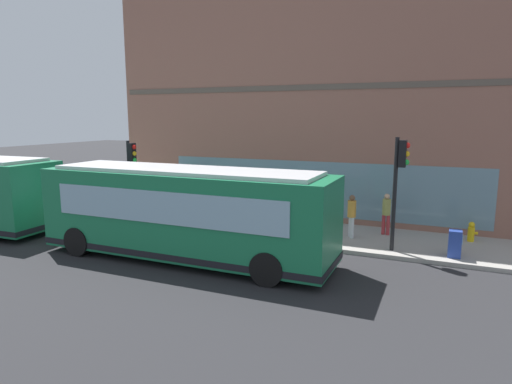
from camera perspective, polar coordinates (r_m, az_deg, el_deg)
The scene contains 10 objects.
ground at distance 14.01m, azimuth 0.32°, elevation -9.95°, with size 120.00×120.00×0.00m, color #262628.
sidewalk_curb at distance 18.03m, azimuth 5.94°, elevation -5.26°, with size 3.80×40.00×0.15m, color #9E9991.
building_corner at distance 23.86m, azimuth 11.06°, elevation 11.20°, with size 9.53×20.15×10.84m.
city_bus_nearside at distance 14.75m, azimuth -9.27°, elevation -2.79°, with size 2.62×10.05×3.07m.
traffic_light_near_corner at distance 15.54m, azimuth 18.11°, elevation 2.42°, with size 0.32×0.49×3.90m.
traffic_light_down_block at distance 19.88m, azimuth -15.88°, elevation 3.32°, with size 0.32×0.49×3.56m.
fire_hydrant at distance 18.20m, azimuth 26.14°, elevation -4.66°, with size 0.35×0.35×0.74m.
pedestrian_by_light_pole at distance 17.14m, azimuth 12.30°, elevation -2.70°, with size 0.32×0.32×1.65m.
pedestrian_near_hydrant at distance 17.88m, azimuth 16.55°, elevation -2.42°, with size 0.32×0.32×1.63m.
newspaper_vending_box at distance 15.95m, azimuth 24.39°, elevation -6.11°, with size 0.44×0.42×0.90m.
Camera 1 is at (-12.14, -5.16, 4.71)m, focal length 30.84 mm.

